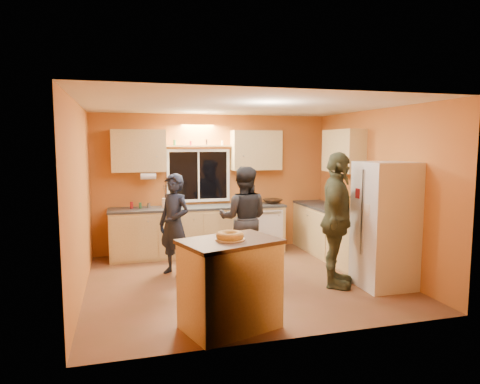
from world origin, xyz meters
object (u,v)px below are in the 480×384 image
object	(u,v)px
person_left	(174,225)
person_center	(244,219)
person_right	(337,220)
refrigerator	(385,225)
island	(230,283)

from	to	relation	value
person_left	person_center	size ratio (longest dim) A/B	0.94
person_center	person_right	xyz separation A→B (m)	(1.05, -1.15, 0.12)
person_right	person_center	bearing A→B (deg)	74.09
person_left	person_right	world-z (taller)	person_right
person_left	person_right	xyz separation A→B (m)	(2.17, -1.19, 0.17)
refrigerator	person_left	distance (m)	3.15
refrigerator	island	bearing A→B (deg)	-162.92
island	person_center	xyz separation A→B (m)	(0.76, 2.11, 0.33)
person_left	person_center	bearing A→B (deg)	48.44
person_right	refrigerator	bearing A→B (deg)	-75.17
island	person_center	distance (m)	2.27
refrigerator	person_center	world-z (taller)	refrigerator
island	person_left	bearing A→B (deg)	81.20
person_center	person_right	bearing A→B (deg)	152.30
island	person_left	xyz separation A→B (m)	(-0.36, 2.15, 0.29)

